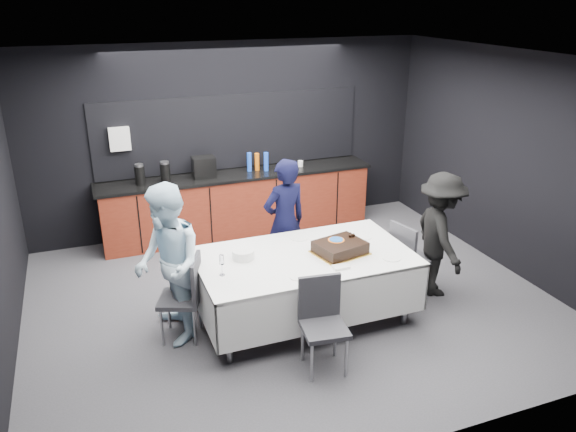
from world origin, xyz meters
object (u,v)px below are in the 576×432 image
(chair_left, at_px, (187,292))
(person_center, at_px, (285,223))
(plate_stack, at_px, (243,254))
(person_right, at_px, (440,235))
(party_table, at_px, (304,267))
(cake_assembly, at_px, (340,247))
(chair_near, at_px, (322,317))
(champagne_flute, at_px, (222,261))
(chair_right, at_px, (408,254))
(person_left, at_px, (168,265))

(chair_left, relative_size, person_center, 0.57)
(plate_stack, relative_size, person_right, 0.16)
(party_table, relative_size, person_center, 1.43)
(cake_assembly, distance_m, chair_near, 0.98)
(plate_stack, xyz_separation_m, champagne_flute, (-0.31, -0.29, 0.11))
(party_table, height_order, chair_left, chair_left)
(plate_stack, bearing_deg, person_center, 43.86)
(party_table, bearing_deg, chair_near, -100.69)
(party_table, bearing_deg, chair_left, 176.18)
(champagne_flute, xyz_separation_m, chair_right, (2.31, 0.19, -0.40))
(plate_stack, distance_m, chair_right, 2.03)
(chair_right, xyz_separation_m, person_right, (0.37, -0.07, 0.22))
(chair_near, xyz_separation_m, person_right, (1.89, 0.83, 0.22))
(cake_assembly, xyz_separation_m, plate_stack, (-1.02, 0.25, -0.02))
(champagne_flute, distance_m, chair_right, 2.35)
(champagne_flute, relative_size, person_center, 0.14)
(chair_right, distance_m, chair_near, 1.77)
(cake_assembly, xyz_separation_m, chair_right, (0.98, 0.15, -0.31))
(plate_stack, xyz_separation_m, person_center, (0.74, 0.71, -0.02))
(party_table, distance_m, plate_stack, 0.69)
(champagne_flute, xyz_separation_m, chair_left, (-0.33, 0.22, -0.40))
(plate_stack, bearing_deg, person_right, -4.30)
(person_right, bearing_deg, chair_near, 124.68)
(person_right, bearing_deg, cake_assembly, 104.01)
(cake_assembly, height_order, person_left, person_left)
(champagne_flute, height_order, chair_left, champagne_flute)
(plate_stack, distance_m, chair_near, 1.16)
(cake_assembly, distance_m, chair_right, 1.04)
(chair_right, bearing_deg, person_right, -11.47)
(plate_stack, bearing_deg, chair_left, -173.31)
(cake_assembly, relative_size, chair_left, 0.68)
(cake_assembly, distance_m, chair_left, 1.70)
(chair_left, relative_size, chair_right, 1.00)
(plate_stack, height_order, chair_right, chair_right)
(party_table, height_order, cake_assembly, cake_assembly)
(party_table, distance_m, chair_right, 1.37)
(cake_assembly, bearing_deg, party_table, 166.89)
(chair_right, xyz_separation_m, person_left, (-2.80, 0.08, 0.32))
(champagne_flute, height_order, person_left, person_left)
(person_left, bearing_deg, champagne_flute, 58.54)
(plate_stack, distance_m, person_left, 0.80)
(chair_right, bearing_deg, plate_stack, 177.04)
(champagne_flute, bearing_deg, chair_right, 4.66)
(chair_right, height_order, person_center, person_center)
(person_left, bearing_deg, chair_near, 49.82)
(party_table, height_order, person_right, person_right)
(cake_assembly, distance_m, champagne_flute, 1.34)
(chair_right, distance_m, person_right, 0.44)
(chair_near, relative_size, person_center, 0.57)
(chair_right, bearing_deg, person_center, 147.23)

